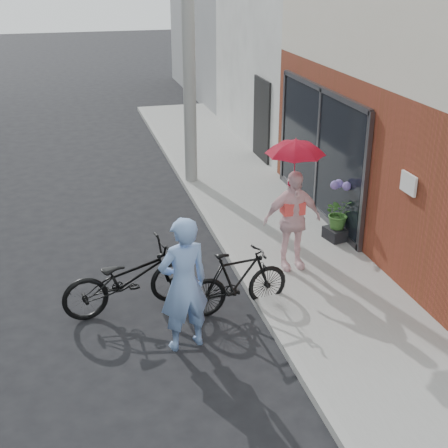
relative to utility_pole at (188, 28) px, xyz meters
name	(u,v)px	position (x,y,z in m)	size (l,w,h in m)	color
ground	(203,327)	(-1.10, -6.00, -3.50)	(80.00, 80.00, 0.00)	black
sidewalk	(292,249)	(1.00, -4.00, -3.44)	(2.20, 24.00, 0.12)	gray
curb	(230,256)	(-0.16, -4.00, -3.44)	(0.12, 24.00, 0.12)	#9E9E99
plaster_building	(382,11)	(6.10, 3.00, 0.00)	(8.00, 6.00, 7.00)	white
utility_pole	(188,28)	(0.00, 0.00, 0.00)	(0.28, 0.28, 7.00)	#9E9E99
officer	(184,284)	(-1.44, -6.40, -2.56)	(0.69, 0.45, 1.89)	#7DA2DF
bike_left	(129,279)	(-2.04, -5.26, -2.98)	(0.69, 1.99, 1.05)	black
bike_right	(237,281)	(-0.50, -5.67, -3.01)	(0.46, 1.62, 0.98)	black
kimono_woman	(292,220)	(0.68, -4.74, -2.55)	(0.98, 0.41, 1.67)	#FFD5DA
parasol	(295,147)	(0.68, -4.74, -1.32)	(0.89, 0.89, 0.78)	red
planter	(337,233)	(1.90, -3.92, -3.27)	(0.41, 0.41, 0.22)	black
potted_plant	(339,213)	(1.90, -3.92, -2.87)	(0.53, 0.46, 0.58)	#3A6C2B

